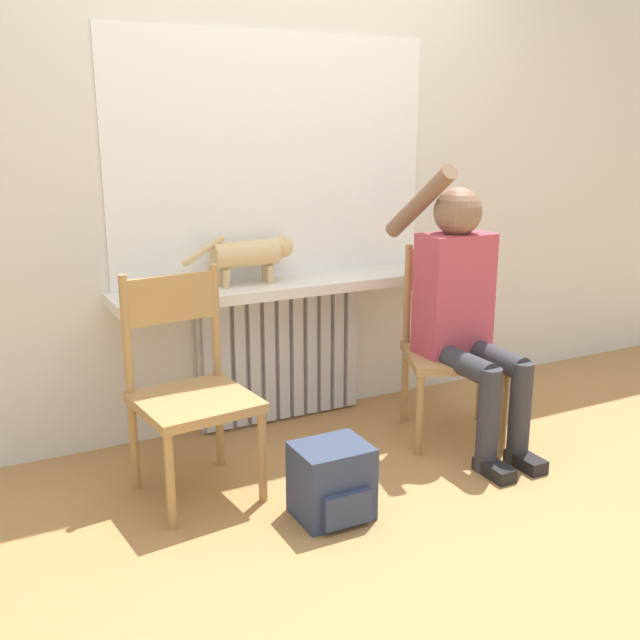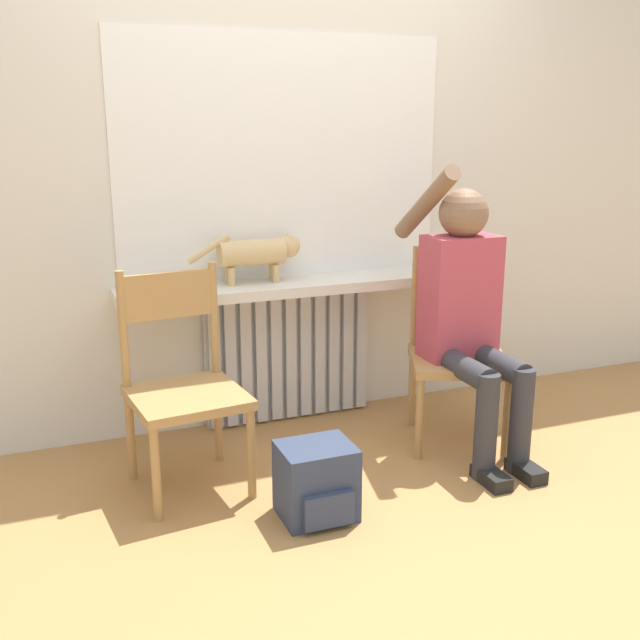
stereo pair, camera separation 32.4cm
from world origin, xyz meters
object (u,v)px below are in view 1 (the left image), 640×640
object	(u,v)px
chair_left	(189,387)
backpack	(332,482)
person	(464,305)
cat	(252,254)
chair_right	(452,344)

from	to	relation	value
chair_left	backpack	distance (m)	0.70
chair_left	person	world-z (taller)	person
person	backpack	bearing A→B (deg)	-158.20
chair_left	cat	bearing A→B (deg)	38.82
chair_left	backpack	bearing A→B (deg)	-53.85
chair_right	cat	xyz separation A→B (m)	(-0.84, 0.48, 0.44)
chair_left	chair_right	world-z (taller)	same
person	cat	size ratio (longest dim) A/B	2.38
chair_left	chair_right	xyz separation A→B (m)	(1.32, -0.00, 0.00)
chair_left	chair_right	size ratio (longest dim) A/B	1.00
cat	chair_left	bearing A→B (deg)	-135.12
person	cat	world-z (taller)	person
backpack	chair_right	bearing A→B (deg)	26.82
person	chair_right	bearing A→B (deg)	79.70
chair_right	cat	bearing A→B (deg)	173.71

